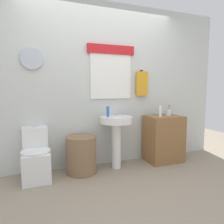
# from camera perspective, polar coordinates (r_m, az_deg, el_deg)

# --- Properties ---
(ground_plane) EXTENTS (8.00, 8.00, 0.00)m
(ground_plane) POSITION_cam_1_polar(r_m,az_deg,el_deg) (2.63, 4.92, -21.80)
(ground_plane) COLOR gray
(back_wall) EXTENTS (4.40, 0.18, 2.60)m
(back_wall) POSITION_cam_1_polar(r_m,az_deg,el_deg) (3.39, -3.34, 7.48)
(back_wall) COLOR silver
(back_wall) RESTS_ON ground_plane
(toilet) EXTENTS (0.38, 0.51, 0.72)m
(toilet) POSITION_cam_1_polar(r_m,az_deg,el_deg) (3.12, -20.16, -12.01)
(toilet) COLOR white
(toilet) RESTS_ON ground_plane
(laundry_hamper) EXTENTS (0.44, 0.44, 0.55)m
(laundry_hamper) POSITION_cam_1_polar(r_m,az_deg,el_deg) (3.15, -8.43, -11.54)
(laundry_hamper) COLOR #846647
(laundry_hamper) RESTS_ON ground_plane
(pedestal_sink) EXTENTS (0.50, 0.50, 0.81)m
(pedestal_sink) POSITION_cam_1_polar(r_m,az_deg,el_deg) (3.23, 1.19, -4.94)
(pedestal_sink) COLOR white
(pedestal_sink) RESTS_ON ground_plane
(faucet) EXTENTS (0.03, 0.03, 0.10)m
(faucet) POSITION_cam_1_polar(r_m,az_deg,el_deg) (3.30, 0.42, -0.14)
(faucet) COLOR silver
(faucet) RESTS_ON pedestal_sink
(wooden_cabinet) EXTENTS (0.59, 0.44, 0.78)m
(wooden_cabinet) POSITION_cam_1_polar(r_m,az_deg,el_deg) (3.68, 13.99, -7.11)
(wooden_cabinet) COLOR olive
(wooden_cabinet) RESTS_ON ground_plane
(soap_bottle) EXTENTS (0.05, 0.05, 0.16)m
(soap_bottle) POSITION_cam_1_polar(r_m,az_deg,el_deg) (3.19, -1.14, 0.13)
(soap_bottle) COLOR #2D6BB7
(soap_bottle) RESTS_ON pedestal_sink
(lotion_bottle) EXTENTS (0.05, 0.05, 0.18)m
(lotion_bottle) POSITION_cam_1_polar(r_m,az_deg,el_deg) (3.51, 13.18, 0.27)
(lotion_bottle) COLOR white
(lotion_bottle) RESTS_ON wooden_cabinet
(toothbrush_cup) EXTENTS (0.08, 0.08, 0.19)m
(toothbrush_cup) POSITION_cam_1_polar(r_m,az_deg,el_deg) (3.68, 15.32, -0.11)
(toothbrush_cup) COLOR silver
(toothbrush_cup) RESTS_ON wooden_cabinet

